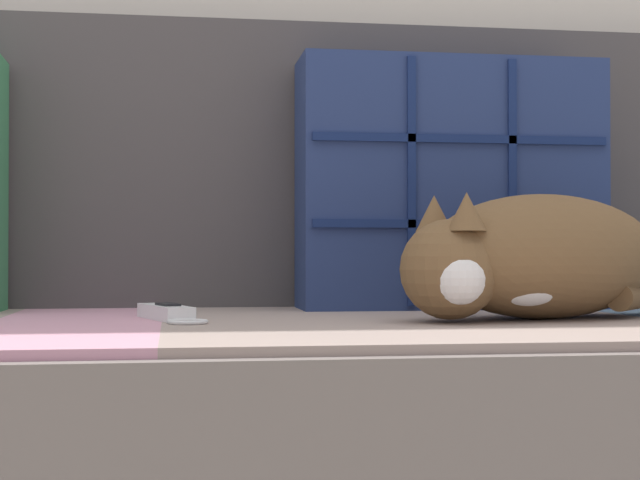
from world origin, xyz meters
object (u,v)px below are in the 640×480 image
Objects in this scene: throw_pillow_quilted at (450,185)px; couch at (244,476)px; sleeping_cat at (531,259)px; game_remote_far at (167,313)px.

couch is at bearing -148.49° from throw_pillow_quilted.
throw_pillow_quilted reaches higher than sleeping_cat.
throw_pillow_quilted reaches higher than game_remote_far.
sleeping_cat is (0.03, -0.27, -0.11)m from throw_pillow_quilted.
sleeping_cat reaches higher than couch.
sleeping_cat is 0.47m from game_remote_far.
game_remote_far is at bearing -177.31° from couch.
game_remote_far is (-0.10, -0.00, 0.21)m from couch.
couch is 0.23m from game_remote_far.
throw_pillow_quilted is at bearing 25.83° from game_remote_far.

